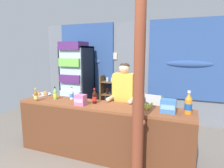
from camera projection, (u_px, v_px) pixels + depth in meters
The scene contains 17 objects.
ground_plane at pixel (109, 141), 3.88m from camera, with size 7.05×7.05×0.00m, color slate.
back_wall_curtained at pixel (133, 69), 5.15m from camera, with size 5.30×0.22×2.51m.
stall_counter at pixel (98, 127), 3.15m from camera, with size 2.92×0.55×0.90m.
timber_post at pixel (139, 98), 2.48m from camera, with size 0.17×0.15×2.45m.
drink_fridge at pixel (76, 77), 5.17m from camera, with size 0.71×0.71×2.00m.
bottle_shelf_rack at pixel (110, 96), 5.22m from camera, with size 0.48×0.28×1.13m.
plastic_lawn_chair at pixel (155, 110), 4.24m from camera, with size 0.51×0.51×0.86m.
shopkeeper at pixel (124, 96), 3.52m from camera, with size 0.47×0.42×1.56m.
soda_bottle_orange_soda at pixel (188, 104), 2.71m from camera, with size 0.10×0.10×0.33m.
soda_bottle_cola at pixel (94, 97), 3.26m from camera, with size 0.07×0.07×0.26m.
soda_bottle_lime_soda at pixel (55, 94), 3.54m from camera, with size 0.06×0.06×0.23m.
soda_bottle_water at pixel (72, 94), 3.54m from camera, with size 0.07×0.07×0.22m.
soda_bottle_iced_tea at pixel (36, 96), 3.40m from camera, with size 0.07×0.07×0.23m.
snack_box_biscuit at pixel (168, 106), 2.76m from camera, with size 0.21×0.16×0.19m.
snack_box_wafer at pixel (80, 100), 3.15m from camera, with size 0.17×0.14×0.17m.
pastry_tray at pixel (42, 94), 3.87m from camera, with size 0.35×0.35×0.07m.
banana_bunch at pixel (145, 106), 2.91m from camera, with size 0.27×0.06×0.16m.
Camera 1 is at (1.40, -2.29, 1.77)m, focal length 31.38 mm.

